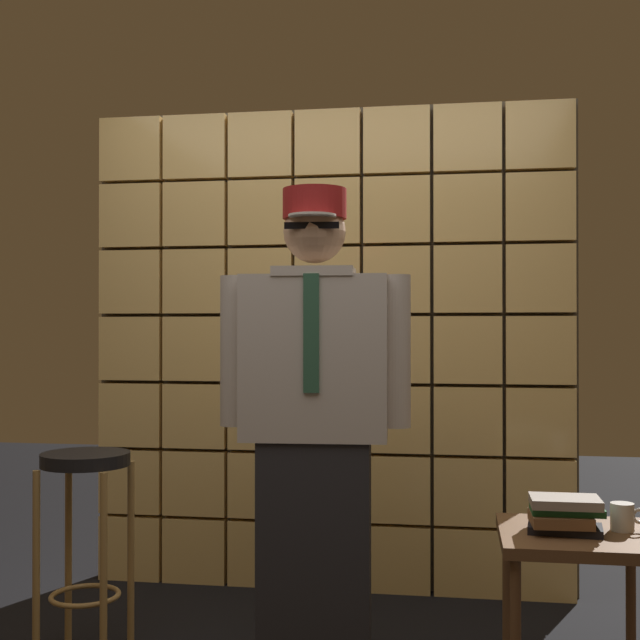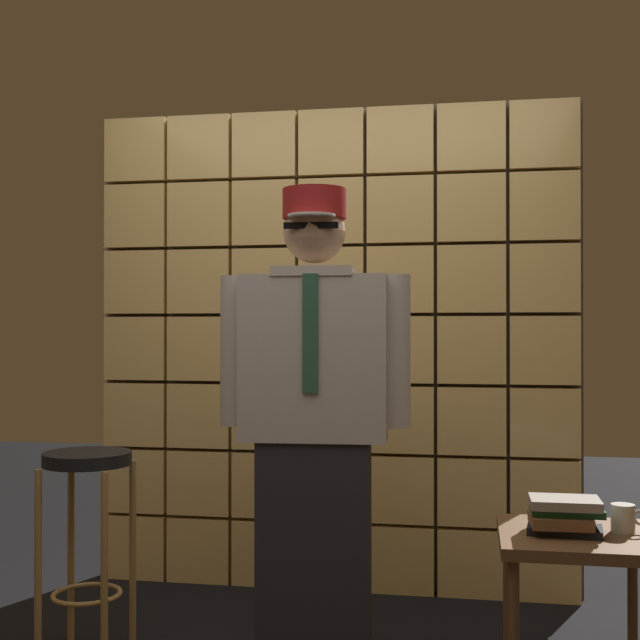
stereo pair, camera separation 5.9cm
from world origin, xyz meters
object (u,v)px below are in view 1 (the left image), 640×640
Objects in this scene: standing_person at (315,420)px; side_table at (577,554)px; book_stack at (564,514)px; coffee_mug at (623,517)px; bar_stool at (85,505)px.

side_table is at bearing -8.28° from standing_person.
coffee_mug is (0.21, 0.06, -0.01)m from book_stack.
bar_stool is 1.98m from coffee_mug.
side_table is (0.92, -0.07, -0.44)m from standing_person.
standing_person reaches higher than coffee_mug.
coffee_mug is at bearing -5.53° from standing_person.
standing_person is at bearing 175.52° from side_table.
book_stack reaches higher than side_table.
bar_stool is (-0.90, 0.00, -0.34)m from standing_person.
side_table is (1.82, -0.08, -0.09)m from bar_stool.
book_stack reaches higher than coffee_mug.
coffee_mug is at bearing 16.45° from book_stack.
standing_person is 2.27× the size of bar_stool.
bar_stool reaches higher than book_stack.
coffee_mug is (0.16, 0.04, 0.13)m from side_table.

